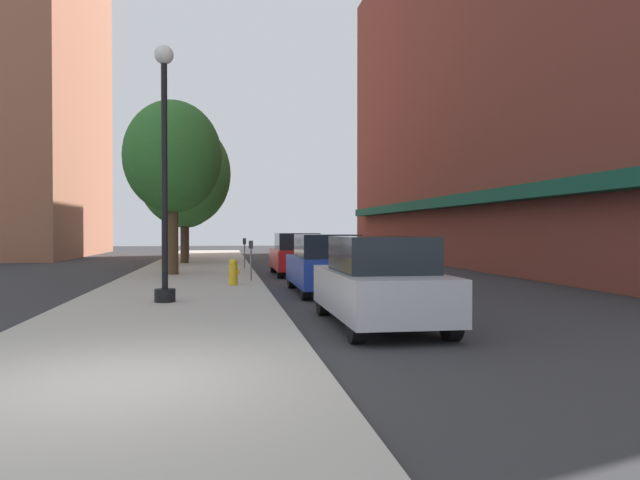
# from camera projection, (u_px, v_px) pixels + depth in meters

# --- Properties ---
(ground_plane) EXTENTS (90.00, 90.00, 0.00)m
(ground_plane) POSITION_uv_depth(u_px,v_px,m) (293.00, 273.00, 25.04)
(ground_plane) COLOR #2D2D30
(sidewalk_slab) EXTENTS (4.80, 50.00, 0.12)m
(sidewalk_slab) POSITION_uv_depth(u_px,v_px,m) (196.00, 271.00, 25.40)
(sidewalk_slab) COLOR #A8A399
(sidewalk_slab) RESTS_ON ground
(building_right_brick) EXTENTS (6.80, 40.00, 19.94)m
(building_right_brick) POSITION_uv_depth(u_px,v_px,m) (501.00, 68.00, 30.55)
(building_right_brick) COLOR brown
(building_right_brick) RESTS_ON ground
(building_far_background) EXTENTS (6.80, 18.00, 21.13)m
(building_far_background) POSITION_uv_depth(u_px,v_px,m) (42.00, 101.00, 41.29)
(building_far_background) COLOR #9E6047
(building_far_background) RESTS_ON ground
(lamppost) EXTENTS (0.48, 0.48, 5.90)m
(lamppost) POSITION_uv_depth(u_px,v_px,m) (164.00, 168.00, 13.96)
(lamppost) COLOR black
(lamppost) RESTS_ON sidewalk_slab
(fire_hydrant) EXTENTS (0.33, 0.26, 0.79)m
(fire_hydrant) POSITION_uv_depth(u_px,v_px,m) (233.00, 272.00, 18.31)
(fire_hydrant) COLOR gold
(fire_hydrant) RESTS_ON sidewalk_slab
(parking_meter_near) EXTENTS (0.14, 0.09, 1.31)m
(parking_meter_near) POSITION_uv_depth(u_px,v_px,m) (244.00, 249.00, 26.27)
(parking_meter_near) COLOR slate
(parking_meter_near) RESTS_ON sidewalk_slab
(parking_meter_far) EXTENTS (0.14, 0.09, 1.31)m
(parking_meter_far) POSITION_uv_depth(u_px,v_px,m) (251.00, 255.00, 19.98)
(parking_meter_far) COLOR slate
(parking_meter_far) RESTS_ON sidewalk_slab
(tree_near) EXTENTS (4.12, 4.12, 6.53)m
(tree_near) POSITION_uv_depth(u_px,v_px,m) (185.00, 188.00, 35.69)
(tree_near) COLOR #422D1E
(tree_near) RESTS_ON sidewalk_slab
(tree_mid) EXTENTS (4.64, 4.64, 7.16)m
(tree_mid) POSITION_uv_depth(u_px,v_px,m) (184.00, 174.00, 30.59)
(tree_mid) COLOR #422D1E
(tree_mid) RESTS_ON sidewalk_slab
(tree_far) EXTENTS (3.65, 3.65, 6.51)m
(tree_far) POSITION_uv_depth(u_px,v_px,m) (173.00, 157.00, 22.73)
(tree_far) COLOR #4C3823
(tree_far) RESTS_ON sidewalk_slab
(car_silver) EXTENTS (1.80, 4.30, 1.66)m
(car_silver) POSITION_uv_depth(u_px,v_px,m) (379.00, 283.00, 11.16)
(car_silver) COLOR black
(car_silver) RESTS_ON ground
(car_blue) EXTENTS (1.80, 4.30, 1.66)m
(car_blue) POSITION_uv_depth(u_px,v_px,m) (326.00, 265.00, 17.06)
(car_blue) COLOR black
(car_blue) RESTS_ON ground
(car_red) EXTENTS (1.80, 4.30, 1.66)m
(car_red) POSITION_uv_depth(u_px,v_px,m) (296.00, 255.00, 23.99)
(car_red) COLOR black
(car_red) RESTS_ON ground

